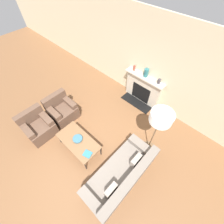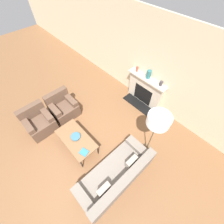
% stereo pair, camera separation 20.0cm
% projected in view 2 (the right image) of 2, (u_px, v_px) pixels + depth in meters
% --- Properties ---
extents(ground_plane, '(18.00, 18.00, 0.00)m').
position_uv_depth(ground_plane, '(79.00, 155.00, 4.30)').
color(ground_plane, brown).
extents(wall_back, '(18.00, 0.06, 2.90)m').
position_uv_depth(wall_back, '(157.00, 67.00, 4.45)').
color(wall_back, beige).
rests_on(wall_back, ground_plane).
extents(fireplace, '(1.41, 0.59, 1.05)m').
position_uv_depth(fireplace, '(145.00, 90.00, 5.19)').
color(fireplace, beige).
rests_on(fireplace, ground_plane).
extents(couch, '(0.84, 1.97, 0.77)m').
position_uv_depth(couch, '(116.00, 176.00, 3.67)').
color(couch, slate).
rests_on(couch, ground_plane).
extents(armchair_near, '(0.75, 0.78, 0.85)m').
position_uv_depth(armchair_near, '(39.00, 122.00, 4.60)').
color(armchair_near, brown).
rests_on(armchair_near, ground_plane).
extents(armchair_far, '(0.75, 0.78, 0.85)m').
position_uv_depth(armchair_far, '(63.00, 107.00, 4.96)').
color(armchair_far, brown).
rests_on(armchair_far, ground_plane).
extents(coffee_table, '(1.24, 0.64, 0.46)m').
position_uv_depth(coffee_table, '(76.00, 139.00, 4.14)').
color(coffee_table, brown).
rests_on(coffee_table, ground_plane).
extents(bowl, '(0.26, 0.26, 0.06)m').
position_uv_depth(bowl, '(76.00, 137.00, 4.11)').
color(bowl, '#38667A').
rests_on(bowl, coffee_table).
extents(book, '(0.25, 0.23, 0.02)m').
position_uv_depth(book, '(84.00, 152.00, 3.86)').
color(book, teal).
rests_on(book, coffee_table).
extents(floor_lamp, '(0.52, 0.52, 1.66)m').
position_uv_depth(floor_lamp, '(158.00, 123.00, 3.26)').
color(floor_lamp, brown).
rests_on(floor_lamp, ground_plane).
extents(mantel_vase_left, '(0.08, 0.08, 0.17)m').
position_uv_depth(mantel_vase_left, '(137.00, 69.00, 4.91)').
color(mantel_vase_left, brown).
rests_on(mantel_vase_left, fireplace).
extents(mantel_vase_center_left, '(0.14, 0.14, 0.27)m').
position_uv_depth(mantel_vase_center_left, '(149.00, 74.00, 4.66)').
color(mantel_vase_center_left, '#28666B').
rests_on(mantel_vase_center_left, fireplace).
extents(mantel_vase_center_right, '(0.10, 0.10, 0.15)m').
position_uv_depth(mantel_vase_center_right, '(161.00, 84.00, 4.49)').
color(mantel_vase_center_right, '#3D383D').
rests_on(mantel_vase_center_right, fireplace).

